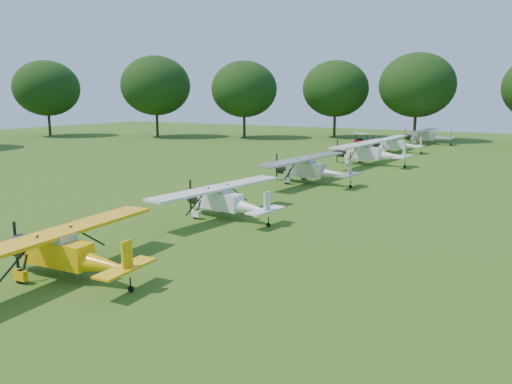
% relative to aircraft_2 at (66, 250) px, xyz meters
% --- Properties ---
extents(ground, '(160.00, 160.00, 0.00)m').
position_rel_aircraft_2_xyz_m(ground, '(-0.44, 8.27, -1.08)').
color(ground, '#2E4D13').
rests_on(ground, ground).
extents(tree_belt, '(137.36, 130.27, 14.52)m').
position_rel_aircraft_2_xyz_m(tree_belt, '(3.13, 8.43, 6.95)').
color(tree_belt, black).
rests_on(tree_belt, ground).
extents(aircraft_2, '(5.90, 9.40, 1.85)m').
position_rel_aircraft_2_xyz_m(aircraft_2, '(0.00, 0.00, 0.00)').
color(aircraft_2, '#FFBB0A').
rests_on(aircraft_2, ground).
extents(aircraft_3, '(5.96, 9.46, 1.86)m').
position_rel_aircraft_2_xyz_m(aircraft_3, '(-0.12, 10.54, 0.01)').
color(aircraft_3, white).
rests_on(aircraft_3, ground).
extents(aircraft_4, '(6.74, 10.73, 2.11)m').
position_rel_aircraft_2_xyz_m(aircraft_4, '(-0.65, 22.99, 0.15)').
color(aircraft_4, '#B4B5B9').
rests_on(aircraft_4, ground).
extents(aircraft_5, '(7.32, 11.67, 2.30)m').
position_rel_aircraft_2_xyz_m(aircraft_5, '(-0.14, 35.51, 0.26)').
color(aircraft_5, white).
rests_on(aircraft_5, ground).
extents(aircraft_6, '(6.03, 9.58, 1.90)m').
position_rel_aircraft_2_xyz_m(aircraft_6, '(-0.79, 47.87, 0.03)').
color(aircraft_6, white).
rests_on(aircraft_6, ground).
extents(aircraft_7, '(6.68, 10.65, 2.09)m').
position_rel_aircraft_2_xyz_m(aircraft_7, '(0.15, 60.40, 0.14)').
color(aircraft_7, '#B4B5B9').
rests_on(aircraft_7, ground).
extents(golf_cart, '(2.23, 1.83, 1.66)m').
position_rel_aircraft_2_xyz_m(golf_cart, '(-7.05, 53.90, -0.52)').
color(golf_cart, '#A40B17').
rests_on(golf_cart, ground).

